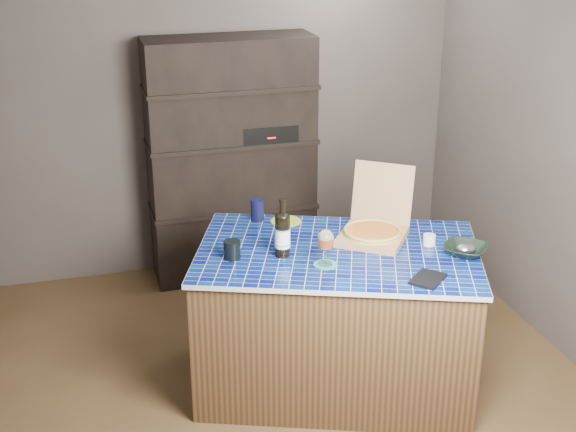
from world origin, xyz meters
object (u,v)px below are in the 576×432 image
object	(u,v)px
wine_glass	(326,241)
dvd_case	(428,279)
bowl	(466,250)
mead_bottle	(282,234)
kitchen_island	(336,318)
pizza_box	(373,230)

from	to	relation	value
wine_glass	dvd_case	distance (m)	0.57
bowl	mead_bottle	bearing A→B (deg)	164.58
mead_bottle	dvd_case	size ratio (longest dim) A/B	1.70
kitchen_island	bowl	world-z (taller)	bowl
pizza_box	mead_bottle	distance (m)	0.58
dvd_case	mead_bottle	bearing A→B (deg)	-171.29
pizza_box	bowl	size ratio (longest dim) A/B	2.40
wine_glass	dvd_case	world-z (taller)	wine_glass
kitchen_island	bowl	size ratio (longest dim) A/B	7.74
bowl	kitchen_island	bearing A→B (deg)	159.37
mead_bottle	dvd_case	distance (m)	0.82
bowl	wine_glass	bearing A→B (deg)	173.81
mead_bottle	bowl	distance (m)	1.02
dvd_case	bowl	distance (m)	0.41
kitchen_island	mead_bottle	size ratio (longest dim) A/B	5.46
kitchen_island	bowl	xyz separation A→B (m)	(0.66, -0.25, 0.46)
mead_bottle	wine_glass	world-z (taller)	mead_bottle
wine_glass	bowl	xyz separation A→B (m)	(0.79, -0.09, -0.11)
kitchen_island	mead_bottle	xyz separation A→B (m)	(-0.32, 0.02, 0.56)
dvd_case	bowl	world-z (taller)	bowl
mead_bottle	wine_glass	xyz separation A→B (m)	(0.19, -0.18, 0.01)
kitchen_island	dvd_case	world-z (taller)	dvd_case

